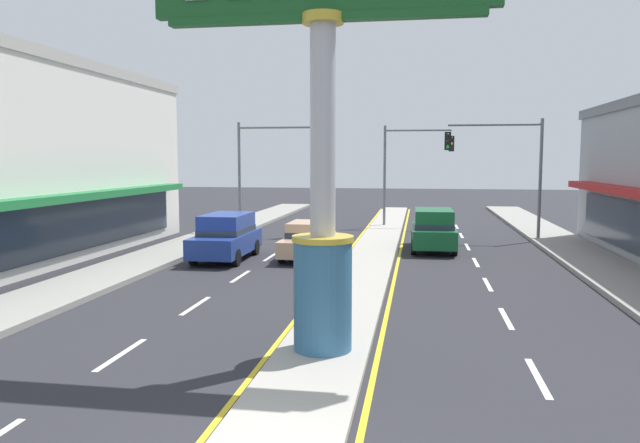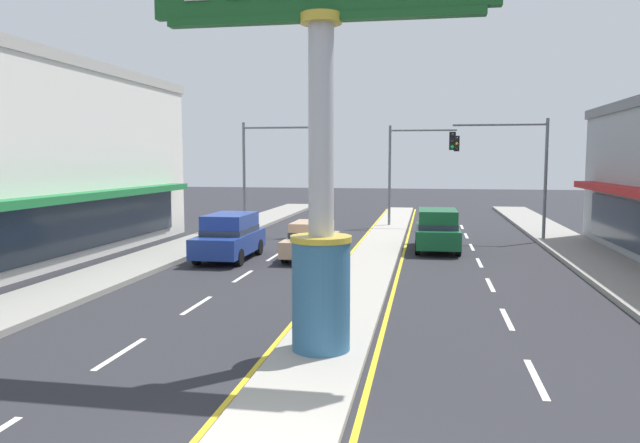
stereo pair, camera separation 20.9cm
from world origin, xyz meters
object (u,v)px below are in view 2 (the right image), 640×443
(traffic_light_right_side, at_px, (510,158))
(traffic_light_median_far, at_px, (415,159))
(district_sign, at_px, (321,143))
(sedan_near_right_lane, at_px, (311,240))
(traffic_light_left_side, at_px, (274,158))
(suv_far_right_lane, at_px, (437,229))
(suv_near_left_lane, at_px, (230,236))

(traffic_light_right_side, bearing_deg, traffic_light_median_far, 132.31)
(district_sign, xyz_separation_m, traffic_light_right_side, (6.22, 19.54, -0.25))
(district_sign, bearing_deg, traffic_light_right_side, 72.35)
(traffic_light_median_far, distance_m, sedan_near_right_lane, 13.42)
(traffic_light_left_side, distance_m, traffic_light_median_far, 8.84)
(traffic_light_right_side, relative_size, sedan_near_right_lane, 1.44)
(traffic_light_right_side, height_order, traffic_light_median_far, same)
(traffic_light_median_far, bearing_deg, traffic_light_right_side, -47.69)
(suv_far_right_lane, bearing_deg, traffic_light_right_side, 47.97)
(district_sign, distance_m, suv_far_right_lane, 16.17)
(traffic_light_right_side, height_order, suv_near_left_lane, traffic_light_right_side)
(traffic_light_left_side, bearing_deg, traffic_light_median_far, 31.09)
(traffic_light_right_side, distance_m, traffic_light_median_far, 7.23)
(traffic_light_median_far, distance_m, suv_near_left_lane, 15.45)
(district_sign, relative_size, traffic_light_median_far, 1.38)
(district_sign, height_order, suv_near_left_lane, district_sign)
(district_sign, xyz_separation_m, suv_far_right_lane, (2.63, 15.57, -3.51))
(district_sign, relative_size, sedan_near_right_lane, 1.99)
(suv_near_left_lane, bearing_deg, sedan_near_right_lane, 15.13)
(suv_near_left_lane, bearing_deg, traffic_light_right_side, 33.02)
(traffic_light_right_side, distance_m, suv_near_left_lane, 14.85)
(traffic_light_right_side, bearing_deg, district_sign, -107.65)
(traffic_light_right_side, relative_size, suv_near_left_lane, 1.35)
(district_sign, distance_m, sedan_near_right_lane, 13.34)
(traffic_light_median_far, bearing_deg, traffic_light_left_side, -148.91)
(sedan_near_right_lane, bearing_deg, traffic_light_right_side, 38.36)
(traffic_light_left_side, height_order, sedan_near_right_lane, traffic_light_left_side)
(traffic_light_right_side, relative_size, suv_far_right_lane, 1.34)
(traffic_light_median_far, bearing_deg, suv_near_left_lane, -118.81)
(traffic_light_median_far, height_order, suv_far_right_lane, traffic_light_median_far)
(district_sign, bearing_deg, traffic_light_median_far, 86.90)
(sedan_near_right_lane, xyz_separation_m, suv_near_left_lane, (-3.30, -0.89, 0.20))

